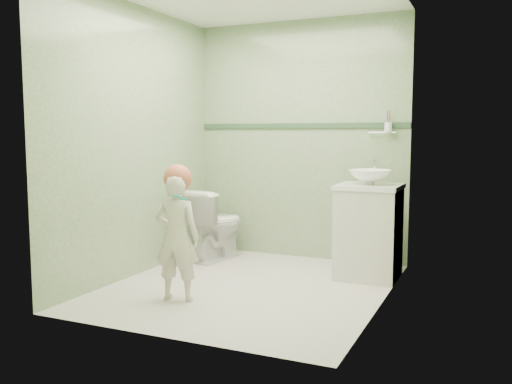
% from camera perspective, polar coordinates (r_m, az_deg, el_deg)
% --- Properties ---
extents(ground, '(2.50, 2.50, 0.00)m').
position_cam_1_polar(ground, '(4.61, -0.77, -9.87)').
color(ground, silver).
rests_on(ground, ground).
extents(room_shell, '(2.50, 2.54, 2.40)m').
position_cam_1_polar(room_shell, '(4.43, -0.79, 5.22)').
color(room_shell, gray).
rests_on(room_shell, ground).
extents(trim_stripe, '(2.20, 0.02, 0.05)m').
position_cam_1_polar(trim_stripe, '(5.58, 4.57, 6.92)').
color(trim_stripe, '#2F4D32').
rests_on(trim_stripe, room_shell).
extents(vanity, '(0.52, 0.50, 0.80)m').
position_cam_1_polar(vanity, '(4.91, 11.67, -4.21)').
color(vanity, beige).
rests_on(vanity, ground).
extents(counter, '(0.54, 0.52, 0.04)m').
position_cam_1_polar(counter, '(4.86, 11.77, 0.55)').
color(counter, white).
rests_on(counter, vanity).
extents(basin, '(0.37, 0.37, 0.13)m').
position_cam_1_polar(basin, '(4.85, 11.80, 1.54)').
color(basin, white).
rests_on(basin, counter).
extents(faucet, '(0.03, 0.13, 0.18)m').
position_cam_1_polar(faucet, '(5.02, 12.26, 2.60)').
color(faucet, silver).
rests_on(faucet, counter).
extents(cup_holder, '(0.26, 0.07, 0.21)m').
position_cam_1_polar(cup_holder, '(5.30, 13.57, 6.62)').
color(cup_holder, silver).
rests_on(cup_holder, room_shell).
extents(toilet, '(0.50, 0.76, 0.72)m').
position_cam_1_polar(toilet, '(5.55, -4.31, -3.36)').
color(toilet, white).
rests_on(toilet, ground).
extents(toddler, '(0.39, 0.30, 0.97)m').
position_cam_1_polar(toddler, '(4.20, -8.26, -4.74)').
color(toddler, beige).
rests_on(toddler, ground).
extents(hair_cap, '(0.22, 0.22, 0.22)m').
position_cam_1_polar(hair_cap, '(4.16, -8.17, 1.41)').
color(hair_cap, '#B85E41').
rests_on(hair_cap, toddler).
extents(teal_toothbrush, '(0.11, 0.14, 0.08)m').
position_cam_1_polar(teal_toothbrush, '(4.01, -7.98, -0.50)').
color(teal_toothbrush, '#199176').
rests_on(teal_toothbrush, toddler).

